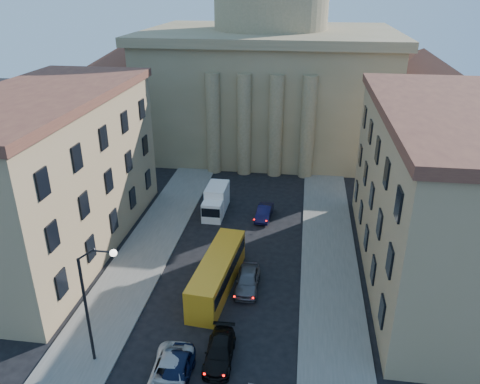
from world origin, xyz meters
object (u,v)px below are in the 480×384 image
(street_lamp, at_px, (92,296))
(city_bus, at_px, (217,272))
(car_left_near, at_px, (176,372))
(box_truck, at_px, (216,201))

(street_lamp, distance_m, city_bus, 11.68)
(street_lamp, distance_m, car_left_near, 7.10)
(car_left_near, relative_size, box_truck, 0.86)
(street_lamp, bearing_deg, car_left_near, -10.33)
(car_left_near, distance_m, city_bus, 10.22)
(street_lamp, distance_m, box_truck, 23.29)
(city_bus, relative_size, box_truck, 1.90)
(city_bus, height_order, box_truck, box_truck)
(car_left_near, bearing_deg, street_lamp, 168.15)
(car_left_near, relative_size, city_bus, 0.45)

